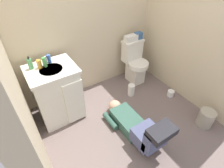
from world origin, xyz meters
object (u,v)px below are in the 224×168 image
Objects in this scene: faucet at (46,60)px; soap_dispenser at (30,64)px; tissue_box at (131,38)px; bottle_blue at (49,59)px; vanity_cabinet at (57,93)px; toiletry_bag at (138,36)px; bottle_amber at (39,64)px; paper_towel_roll at (131,90)px; bottle_green at (44,62)px; trash_can at (206,118)px; toilet at (135,63)px; person_plumber at (137,126)px; toilet_paper_roll at (171,93)px.

faucet is 0.60× the size of soap_dispenser.
bottle_blue is (-1.34, -0.04, 0.07)m from tissue_box.
toiletry_bag reaches higher than vanity_cabinet.
bottle_amber is 1.48m from paper_towel_roll.
bottle_blue is at bearing 41.17° from bottle_green.
paper_towel_roll is (-0.25, -0.41, -0.70)m from tissue_box.
trash_can is at bearing -87.07° from toiletry_bag.
toiletry_bag is (0.10, 0.09, 0.44)m from toilet.
person_plumber is 9.83× the size of bottle_amber.
trash_can is (1.70, -1.36, -0.75)m from bottle_amber.
toiletry_bag is 1.14× the size of bottle_amber.
soap_dispenser is at bearing 158.63° from toilet_paper_roll.
toilet is 2.97× the size of trash_can.
tissue_box is (1.38, 0.04, -0.07)m from faucet.
vanity_cabinet is at bearing -88.69° from faucet.
bottle_amber is (-1.48, -0.10, 0.07)m from tissue_box.
vanity_cabinet is at bearing 127.86° from person_plumber.
vanity_cabinet is at bearing -33.10° from soap_dispenser.
soap_dispenser is at bearing -177.93° from toiletry_bag.
toilet is at bearing 108.94° from toilet_paper_roll.
trash_can is (1.61, -1.42, -0.74)m from faucet.
bottle_amber is 1.00× the size of bottle_blue.
trash_can is 2.29× the size of toilet_paper_roll.
bottle_green is (0.06, -0.01, 0.01)m from bottle_amber.
soap_dispenser is 0.16m from bottle_green.
bottle_green is 1.43m from paper_towel_roll.
toilet_paper_roll is (0.97, 0.29, -0.13)m from person_plumber.
toilet_paper_roll is (0.06, 0.67, -0.08)m from trash_can.
vanity_cabinet is 7.57× the size of bottle_amber.
soap_dispenser is (-0.88, 1.01, 0.71)m from person_plumber.
soap_dispenser is (-1.72, -0.06, 0.08)m from toiletry_bag.
toilet is 1.40m from trash_can.
toilet_paper_roll is (0.24, -0.70, -0.32)m from toilet.
bottle_blue is at bearing 137.92° from trash_can.
bottle_green reaches higher than tissue_box.
toilet is 6.92× the size of bottle_amber.
toiletry_bag is 0.91m from paper_towel_roll.
bottle_blue reaches higher than faucet.
soap_dispenser reaches higher than toilet_paper_roll.
soap_dispenser reaches higher than toiletry_bag.
person_plumber is 0.99m from trash_can.
vanity_cabinet reaches higher than paper_towel_roll.
bottle_green is at bearing -175.98° from toiletry_bag.
bottle_green is at bearing 127.04° from person_plumber.
faucet is 1.41m from paper_towel_roll.
person_plumber is 0.80m from paper_towel_roll.
toilet is 0.91× the size of vanity_cabinet.
tissue_box is (-0.05, 0.09, 0.43)m from toilet.
tissue_box reaches higher than paper_towel_roll.
person_plumber is 1.52m from soap_dispenser.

